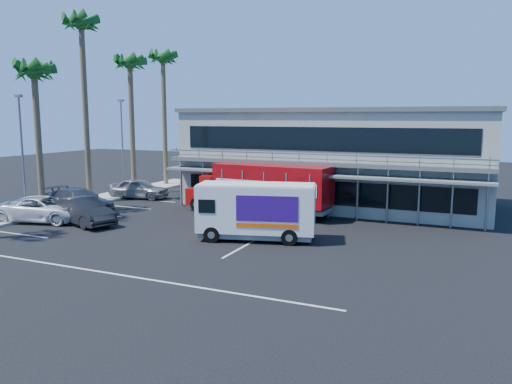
% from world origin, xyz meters
% --- Properties ---
extents(ground, '(120.00, 120.00, 0.00)m').
position_xyz_m(ground, '(0.00, 0.00, 0.00)').
color(ground, black).
rests_on(ground, ground).
extents(building, '(22.40, 12.00, 7.30)m').
position_xyz_m(building, '(3.00, 14.94, 3.66)').
color(building, '#979E91').
rests_on(building, ground).
extents(curb_strip, '(3.00, 32.00, 0.16)m').
position_xyz_m(curb_strip, '(-15.00, 6.00, 0.08)').
color(curb_strip, '#A5A399').
rests_on(curb_strip, ground).
extents(palm_c, '(2.80, 2.80, 10.75)m').
position_xyz_m(palm_c, '(-14.90, 3.00, 9.21)').
color(palm_c, brown).
rests_on(palm_c, ground).
extents(palm_d, '(2.80, 2.80, 14.75)m').
position_xyz_m(palm_d, '(-15.20, 8.00, 12.80)').
color(palm_d, brown).
rests_on(palm_d, ground).
extents(palm_e, '(2.80, 2.80, 12.25)m').
position_xyz_m(palm_e, '(-14.70, 13.00, 10.57)').
color(palm_e, brown).
rests_on(palm_e, ground).
extents(palm_f, '(2.80, 2.80, 13.25)m').
position_xyz_m(palm_f, '(-15.10, 18.50, 11.47)').
color(palm_f, brown).
rests_on(palm_f, ground).
extents(light_pole_near, '(0.50, 0.25, 8.09)m').
position_xyz_m(light_pole_near, '(-14.20, 1.00, 4.50)').
color(light_pole_near, gray).
rests_on(light_pole_near, ground).
extents(light_pole_far, '(0.50, 0.25, 8.09)m').
position_xyz_m(light_pole_far, '(-14.20, 11.00, 4.50)').
color(light_pole_far, gray).
rests_on(light_pole_far, ground).
extents(red_truck, '(10.52, 3.13, 3.50)m').
position_xyz_m(red_truck, '(-0.43, 8.55, 1.92)').
color(red_truck, '#A20D0D').
rests_on(red_truck, ground).
extents(white_van, '(6.70, 3.78, 3.10)m').
position_xyz_m(white_van, '(1.99, 2.00, 1.64)').
color(white_van, white).
rests_on(white_van, ground).
extents(parked_car_b, '(5.39, 3.27, 1.68)m').
position_xyz_m(parked_car_b, '(-9.50, 1.20, 0.84)').
color(parked_car_b, black).
rests_on(parked_car_b, ground).
extents(parked_car_c, '(6.34, 4.13, 1.62)m').
position_xyz_m(parked_car_c, '(-12.50, 0.80, 0.81)').
color(parked_car_c, white).
rests_on(parked_car_c, ground).
extents(parked_car_d, '(6.21, 3.40, 1.70)m').
position_xyz_m(parked_car_d, '(-12.50, 4.00, 0.85)').
color(parked_car_d, '#2D303C').
rests_on(parked_car_d, ground).
extents(parked_car_e, '(5.09, 2.67, 1.65)m').
position_xyz_m(parked_car_e, '(-12.50, 10.80, 0.83)').
color(parked_car_e, slate).
rests_on(parked_car_e, ground).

